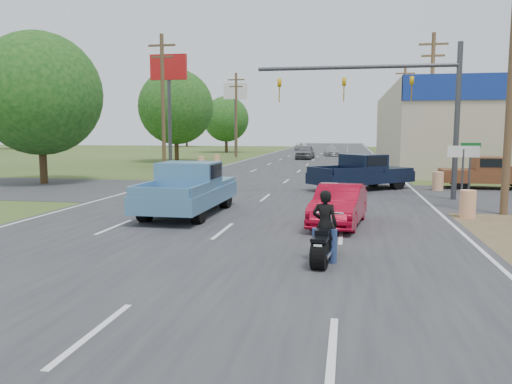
% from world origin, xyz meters
% --- Properties ---
extents(ground, '(200.00, 200.00, 0.00)m').
position_xyz_m(ground, '(0.00, 0.00, 0.00)').
color(ground, '#38481D').
rests_on(ground, ground).
extents(main_road, '(15.00, 180.00, 0.02)m').
position_xyz_m(main_road, '(0.00, 40.00, 0.01)').
color(main_road, '#2D2D30').
rests_on(main_road, ground).
extents(cross_road, '(120.00, 10.00, 0.02)m').
position_xyz_m(cross_road, '(0.00, 18.00, 0.01)').
color(cross_road, '#2D2D30').
rests_on(cross_road, ground).
extents(utility_pole_1, '(2.00, 0.28, 10.00)m').
position_xyz_m(utility_pole_1, '(9.50, 13.00, 5.32)').
color(utility_pole_1, '#4C3823').
rests_on(utility_pole_1, ground).
extents(utility_pole_2, '(2.00, 0.28, 10.00)m').
position_xyz_m(utility_pole_2, '(9.50, 31.00, 5.32)').
color(utility_pole_2, '#4C3823').
rests_on(utility_pole_2, ground).
extents(utility_pole_3, '(2.00, 0.28, 10.00)m').
position_xyz_m(utility_pole_3, '(9.50, 49.00, 5.32)').
color(utility_pole_3, '#4C3823').
rests_on(utility_pole_3, ground).
extents(utility_pole_5, '(2.00, 0.28, 10.00)m').
position_xyz_m(utility_pole_5, '(-9.50, 28.00, 5.32)').
color(utility_pole_5, '#4C3823').
rests_on(utility_pole_5, ground).
extents(utility_pole_6, '(2.00, 0.28, 10.00)m').
position_xyz_m(utility_pole_6, '(-9.50, 52.00, 5.32)').
color(utility_pole_6, '#4C3823').
rests_on(utility_pole_6, ground).
extents(tree_0, '(7.14, 7.14, 8.84)m').
position_xyz_m(tree_0, '(-14.00, 20.00, 5.26)').
color(tree_0, '#422D19').
rests_on(tree_0, ground).
extents(tree_1, '(7.56, 7.56, 9.36)m').
position_xyz_m(tree_1, '(-13.50, 42.00, 5.57)').
color(tree_1, '#422D19').
rests_on(tree_1, ground).
extents(tree_2, '(6.72, 6.72, 8.32)m').
position_xyz_m(tree_2, '(-14.20, 66.00, 4.95)').
color(tree_2, '#422D19').
rests_on(tree_2, ground).
extents(tree_4, '(9.24, 9.24, 11.44)m').
position_xyz_m(tree_4, '(-55.00, 75.00, 6.82)').
color(tree_4, '#422D19').
rests_on(tree_4, ground).
extents(tree_5, '(7.98, 7.98, 9.88)m').
position_xyz_m(tree_5, '(30.00, 95.00, 5.88)').
color(tree_5, '#422D19').
rests_on(tree_5, ground).
extents(tree_6, '(8.82, 8.82, 10.92)m').
position_xyz_m(tree_6, '(-30.00, 95.00, 6.51)').
color(tree_6, '#422D19').
rests_on(tree_6, ground).
extents(barrel_0, '(0.56, 0.56, 1.00)m').
position_xyz_m(barrel_0, '(8.00, 12.00, 0.50)').
color(barrel_0, orange).
rests_on(barrel_0, ground).
extents(barrel_1, '(0.56, 0.56, 1.00)m').
position_xyz_m(barrel_1, '(8.40, 20.50, 0.50)').
color(barrel_1, orange).
rests_on(barrel_1, ground).
extents(barrel_2, '(0.56, 0.56, 1.00)m').
position_xyz_m(barrel_2, '(-8.50, 34.00, 0.50)').
color(barrel_2, orange).
rests_on(barrel_2, ground).
extents(barrel_3, '(0.56, 0.56, 1.00)m').
position_xyz_m(barrel_3, '(-8.20, 38.00, 0.50)').
color(barrel_3, orange).
rests_on(barrel_3, ground).
extents(pole_sign_left_near, '(3.00, 0.35, 9.20)m').
position_xyz_m(pole_sign_left_near, '(-10.50, 32.00, 7.17)').
color(pole_sign_left_near, '#3F3F44').
rests_on(pole_sign_left_near, ground).
extents(pole_sign_left_far, '(3.00, 0.35, 9.20)m').
position_xyz_m(pole_sign_left_far, '(-10.50, 56.00, 7.17)').
color(pole_sign_left_far, '#3F3F44').
rests_on(pole_sign_left_far, ground).
extents(lane_sign, '(1.20, 0.08, 2.52)m').
position_xyz_m(lane_sign, '(8.20, 14.00, 1.90)').
color(lane_sign, '#3F3F44').
rests_on(lane_sign, ground).
extents(street_name_sign, '(0.80, 0.08, 2.61)m').
position_xyz_m(street_name_sign, '(8.80, 15.50, 1.61)').
color(street_name_sign, '#3F3F44').
rests_on(street_name_sign, ground).
extents(signal_mast, '(9.12, 0.40, 7.00)m').
position_xyz_m(signal_mast, '(5.82, 17.00, 4.80)').
color(signal_mast, '#3F3F44').
rests_on(signal_mast, ground).
extents(red_convertible, '(1.95, 4.20, 1.33)m').
position_xyz_m(red_convertible, '(3.50, 9.69, 0.67)').
color(red_convertible, maroon).
rests_on(red_convertible, ground).
extents(motorcycle, '(0.71, 2.17, 1.10)m').
position_xyz_m(motorcycle, '(3.25, 4.79, 0.49)').
color(motorcycle, black).
rests_on(motorcycle, ground).
extents(rider, '(0.64, 0.46, 1.63)m').
position_xyz_m(rider, '(3.26, 4.84, 0.82)').
color(rider, black).
rests_on(rider, ground).
extents(blue_pickup, '(2.36, 5.92, 1.95)m').
position_xyz_m(blue_pickup, '(-2.05, 11.05, 0.98)').
color(blue_pickup, black).
rests_on(blue_pickup, ground).
extents(navy_pickup, '(5.74, 5.39, 1.89)m').
position_xyz_m(navy_pickup, '(4.57, 20.26, 0.95)').
color(navy_pickup, black).
rests_on(navy_pickup, ground).
extents(brown_pickup, '(5.25, 2.13, 1.72)m').
position_xyz_m(brown_pickup, '(11.20, 22.00, 0.87)').
color(brown_pickup, black).
rests_on(brown_pickup, ground).
extents(distant_car_grey, '(2.06, 4.72, 1.58)m').
position_xyz_m(distant_car_grey, '(-1.03, 49.70, 0.79)').
color(distant_car_grey, slate).
rests_on(distant_car_grey, ground).
extents(distant_car_silver, '(2.16, 4.43, 1.24)m').
position_xyz_m(distant_car_silver, '(1.61, 58.10, 0.62)').
color(distant_car_silver, '#A5A5A9').
rests_on(distant_car_silver, ground).
extents(distant_car_white, '(2.64, 4.74, 1.25)m').
position_xyz_m(distant_car_white, '(-4.07, 77.04, 0.63)').
color(distant_car_white, silver).
rests_on(distant_car_white, ground).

